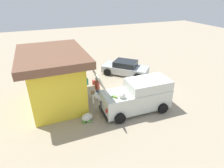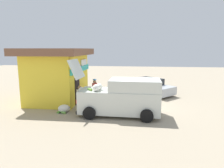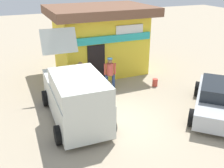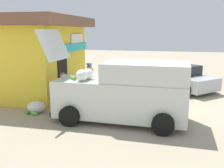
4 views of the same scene
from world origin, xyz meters
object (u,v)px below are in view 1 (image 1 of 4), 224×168
storefront_bar (55,77)px  parked_sedan (125,68)px  customer_bending (99,99)px  vendor_standing (97,87)px  paint_bucket (94,82)px  delivery_van (138,96)px  unloaded_banana_pile (87,117)px

storefront_bar → parked_sedan: 7.12m
parked_sedan → customer_bending: size_ratio=2.99×
vendor_standing → paint_bucket: bearing=-9.7°
storefront_bar → parked_sedan: size_ratio=1.32×
parked_sedan → paint_bucket: 3.50m
delivery_van → paint_bucket: delivery_van is taller
delivery_van → vendor_standing: 3.01m
parked_sedan → customer_bending: (-4.73, 4.10, 0.27)m
unloaded_banana_pile → delivery_van: bearing=-91.0°
parked_sedan → customer_bending: 6.27m
unloaded_banana_pile → paint_bucket: (4.47, -1.76, -0.02)m
delivery_van → storefront_bar: bearing=59.7°
storefront_bar → vendor_standing: 2.93m
vendor_standing → paint_bucket: (2.29, -0.39, -0.74)m
unloaded_banana_pile → parked_sedan: bearing=-43.1°
parked_sedan → unloaded_banana_pile: parked_sedan is taller
delivery_van → paint_bucket: 4.88m
delivery_van → unloaded_banana_pile: 3.47m
storefront_bar → parked_sedan: (2.75, -6.44, -1.31)m
storefront_bar → vendor_standing: bearing=-100.8°
unloaded_banana_pile → paint_bucket: 4.80m
vendor_standing → customer_bending: vendor_standing is taller
storefront_bar → parked_sedan: storefront_bar is taller
customer_bending → paint_bucket: customer_bending is taller
vendor_standing → unloaded_banana_pile: size_ratio=2.03×
vendor_standing → delivery_van: bearing=-138.1°
delivery_van → parked_sedan: (5.50, -1.71, -0.39)m
storefront_bar → delivery_van: bearing=-120.3°
delivery_van → vendor_standing: (2.24, 2.01, -0.07)m
customer_bending → vendor_standing: bearing=-14.5°
delivery_van → unloaded_banana_pile: size_ratio=6.02×
parked_sedan → vendor_standing: size_ratio=2.57×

